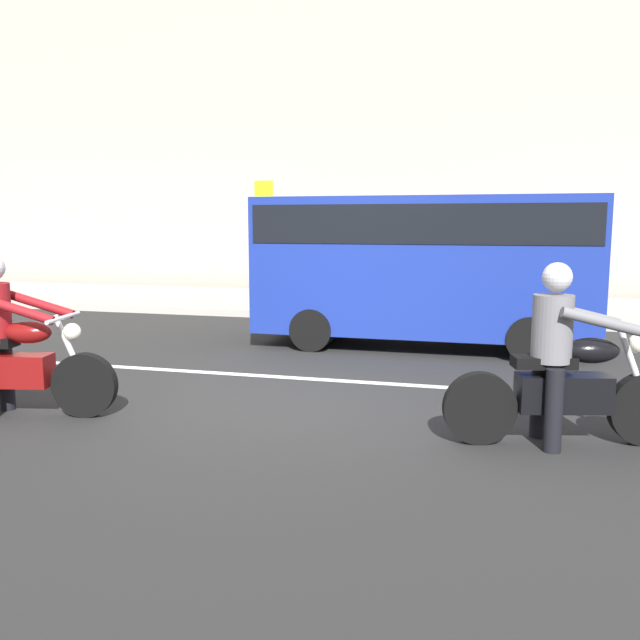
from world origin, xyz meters
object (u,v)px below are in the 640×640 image
at_px(motorcycle_with_rider_crimson, 6,351).
at_px(parked_van_cobalt_blue, 424,261).
at_px(pedestrian_bystander, 343,255).
at_px(street_sign_post, 265,228).
at_px(motorcycle_with_rider_gray, 562,371).

distance_m(motorcycle_with_rider_crimson, parked_van_cobalt_blue, 6.12).
bearing_deg(pedestrian_bystander, street_sign_post, -141.83).
height_order(parked_van_cobalt_blue, street_sign_post, street_sign_post).
distance_m(motorcycle_with_rider_gray, parked_van_cobalt_blue, 4.80).
xyz_separation_m(motorcycle_with_rider_crimson, motorcycle_with_rider_gray, (5.24, 0.51, -0.00)).
bearing_deg(motorcycle_with_rider_gray, motorcycle_with_rider_crimson, -174.45).
height_order(motorcycle_with_rider_gray, street_sign_post, street_sign_post).
height_order(parked_van_cobalt_blue, pedestrian_bystander, parked_van_cobalt_blue).
distance_m(parked_van_cobalt_blue, pedestrian_bystander, 6.02).
height_order(motorcycle_with_rider_crimson, parked_van_cobalt_blue, parked_van_cobalt_blue).
height_order(street_sign_post, pedestrian_bystander, street_sign_post).
xyz_separation_m(parked_van_cobalt_blue, pedestrian_bystander, (-2.58, 5.43, -0.21)).
relative_size(motorcycle_with_rider_gray, parked_van_cobalt_blue, 0.40).
xyz_separation_m(motorcycle_with_rider_gray, pedestrian_bystander, (-4.28, 9.86, 0.48)).
bearing_deg(motorcycle_with_rider_crimson, parked_van_cobalt_blue, 54.36).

